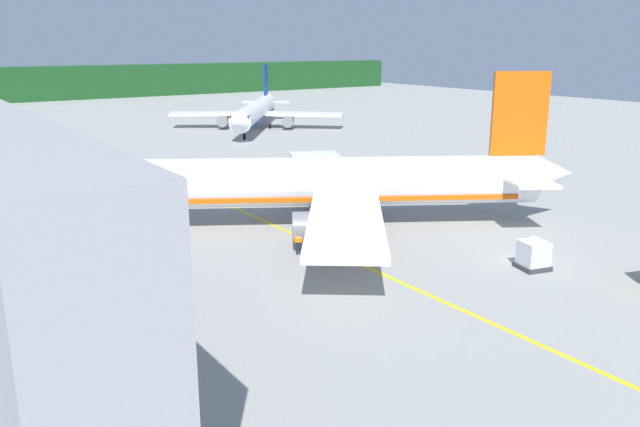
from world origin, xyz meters
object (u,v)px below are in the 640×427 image
Objects in this scene: service_truck_fuel at (82,218)px; cargo_container_near at (534,255)px; airliner_foreground at (315,183)px; crew_marshaller at (298,240)px; airliner_mid_apron at (256,112)px; crew_loader_left at (106,263)px.

service_truck_fuel is 32.17m from cargo_container_near.
cargo_container_near is at bearing -70.90° from airliner_foreground.
airliner_foreground reaches higher than crew_marshaller.
crew_marshaller is (-10.82, 10.92, 0.12)m from cargo_container_near.
cargo_container_near is at bearing -47.50° from service_truck_fuel.
airliner_mid_apron is 5.17× the size of service_truck_fuel.
cargo_container_near is 1.34× the size of crew_loader_left.
crew_marshaller is at bearing 134.75° from cargo_container_near.
crew_loader_left is (-17.24, -2.65, -2.44)m from airliner_foreground.
crew_marshaller is (-5.13, -5.50, -2.34)m from airliner_foreground.
airliner_mid_apron is 66.56m from crew_marshaller.
cargo_container_near is 15.37m from crew_marshaller.
airliner_mid_apron is at bearing 65.63° from airliner_foreground.
crew_loader_left is (-22.93, 13.76, 0.02)m from cargo_container_near.
crew_marshaller is at bearing -116.44° from airliner_mid_apron.
airliner_foreground is 7.88m from crew_marshaller.
crew_loader_left is at bearing -171.25° from airliner_foreground.
airliner_foreground is 17.55m from cargo_container_near.
service_truck_fuel is 16.82m from crew_marshaller.
crew_marshaller is 12.44m from crew_loader_left.
airliner_mid_apron reaches higher than crew_marshaller.
airliner_foreground is 23.19× the size of crew_loader_left.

